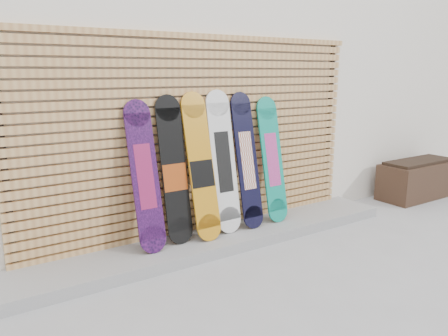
{
  "coord_description": "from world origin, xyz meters",
  "views": [
    {
      "loc": [
        -2.6,
        -3.21,
        1.9
      ],
      "look_at": [
        -0.01,
        0.75,
        0.85
      ],
      "focal_mm": 35.0,
      "sensor_mm": 36.0,
      "label": 1
    }
  ],
  "objects": [
    {
      "name": "building",
      "position": [
        0.5,
        3.5,
        1.8
      ],
      "size": [
        12.0,
        5.0,
        3.6
      ],
      "primitive_type": "cube",
      "color": "silver",
      "rests_on": "ground"
    },
    {
      "name": "snowboard_1",
      "position": [
        -0.61,
        0.79,
        0.88
      ],
      "size": [
        0.28,
        0.31,
        1.55
      ],
      "color": "black",
      "rests_on": "concrete_step"
    },
    {
      "name": "ground",
      "position": [
        0.0,
        0.0,
        0.0
      ],
      "size": [
        80.0,
        80.0,
        0.0
      ],
      "primitive_type": "plane",
      "color": "#969699",
      "rests_on": "ground"
    },
    {
      "name": "planter_box",
      "position": [
        3.43,
        0.59,
        0.29
      ],
      "size": [
        1.3,
        0.54,
        0.59
      ],
      "color": "#322116",
      "rests_on": "ground"
    },
    {
      "name": "snowboard_3",
      "position": [
        0.0,
        0.78,
        0.91
      ],
      "size": [
        0.3,
        0.32,
        1.59
      ],
      "color": "silver",
      "rests_on": "concrete_step"
    },
    {
      "name": "concrete_step",
      "position": [
        -0.15,
        0.68,
        0.06
      ],
      "size": [
        4.6,
        0.7,
        0.12
      ],
      "primitive_type": "cube",
      "color": "gray",
      "rests_on": "ground"
    },
    {
      "name": "snowboard_0",
      "position": [
        -0.95,
        0.76,
        0.88
      ],
      "size": [
        0.28,
        0.37,
        1.52
      ],
      "color": "black",
      "rests_on": "concrete_step"
    },
    {
      "name": "slat_wall",
      "position": [
        -0.15,
        0.97,
        1.21
      ],
      "size": [
        4.26,
        0.08,
        2.29
      ],
      "color": "tan",
      "rests_on": "ground"
    },
    {
      "name": "snowboard_2",
      "position": [
        -0.31,
        0.74,
        0.89
      ],
      "size": [
        0.29,
        0.4,
        1.58
      ],
      "color": "orange",
      "rests_on": "concrete_step"
    },
    {
      "name": "snowboard_5",
      "position": [
        0.7,
        0.77,
        0.86
      ],
      "size": [
        0.29,
        0.34,
        1.49
      ],
      "color": "#0E8771",
      "rests_on": "concrete_step"
    },
    {
      "name": "snowboard_4",
      "position": [
        0.32,
        0.77,
        0.9
      ],
      "size": [
        0.27,
        0.36,
        1.56
      ],
      "color": "black",
      "rests_on": "concrete_step"
    }
  ]
}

